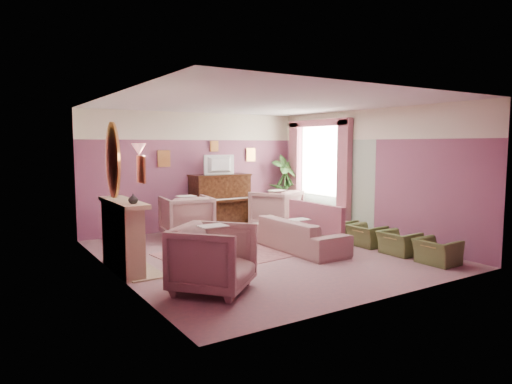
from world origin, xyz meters
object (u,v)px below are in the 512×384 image
coffee_table (223,242)px  olive_chair_b (399,239)px  floral_armchair_right (276,207)px  olive_chair_d (339,226)px  sofa (299,228)px  piano (220,202)px  floral_armchair_left (186,215)px  side_table (280,209)px  television (221,163)px  floral_armchair_front (213,255)px  olive_chair_c (367,232)px  olive_chair_a (437,248)px

coffee_table → olive_chair_b: (2.76, -1.79, 0.06)m
floral_armchair_right → olive_chair_d: floral_armchair_right is taller
sofa → coffee_table: bearing=159.9°
coffee_table → sofa: bearing=-20.1°
piano → floral_armchair_left: 1.33m
coffee_table → side_table: 3.73m
floral_armchair_left → side_table: size_ratio=1.49×
floral_armchair_left → olive_chair_b: (2.75, -3.48, -0.23)m
olive_chair_d → floral_armchair_right: bearing=102.6°
olive_chair_d → television: bearing=123.2°
coffee_table → floral_armchair_front: size_ratio=0.96×
olive_chair_b → television: bearing=111.3°
floral_armchair_left → olive_chair_d: size_ratio=1.57×
television → olive_chair_b: television is taller
floral_armchair_right → olive_chair_d: (0.40, -1.79, -0.23)m
olive_chair_c → olive_chair_b: bearing=-90.0°
coffee_table → olive_chair_d: (2.76, -0.15, 0.06)m
piano → olive_chair_a: piano is taller
piano → floral_armchair_right: (1.19, -0.68, -0.13)m
piano → olive_chair_a: bearing=-72.2°
coffee_table → floral_armchair_left: 1.72m
olive_chair_b → floral_armchair_right: bearing=96.6°
piano → sofa: 2.86m
floral_armchair_left → sofa: bearing=-57.9°
olive_chair_b → olive_chair_c: size_ratio=1.00×
floral_armchair_front → side_table: 5.83m
floral_armchair_left → floral_armchair_right: 2.35m
floral_armchair_front → olive_chair_d: size_ratio=1.57×
floral_armchair_right → olive_chair_a: floral_armchair_right is taller
olive_chair_b → olive_chair_d: size_ratio=1.00×
side_table → coffee_table: bearing=-142.1°
sofa → floral_armchair_front: (-2.55, -1.35, 0.10)m
floral_armchair_left → floral_armchair_right: (2.35, -0.05, 0.00)m
floral_armchair_left → olive_chair_c: floral_armchair_left is taller
television → olive_chair_d: television is taller
sofa → olive_chair_b: 1.87m
olive_chair_d → piano: bearing=122.7°
sofa → olive_chair_d: (1.36, 0.37, -0.14)m
coffee_table → olive_chair_b: size_ratio=1.50×
olive_chair_b → side_table: 4.08m
olive_chair_a → olive_chair_d: same height
floral_armchair_right → side_table: size_ratio=1.49×
floral_armchair_left → floral_armchair_front: bearing=-108.1°
olive_chair_a → olive_chair_c: (0.00, 1.64, 0.00)m
olive_chair_b → olive_chair_d: same height
floral_armchair_right → side_table: 0.88m
piano → olive_chair_c: bearing=-64.3°
olive_chair_b → olive_chair_a: bearing=-90.0°
sofa → floral_armchair_front: bearing=-152.2°
sofa → floral_armchair_right: (0.96, 2.16, 0.10)m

